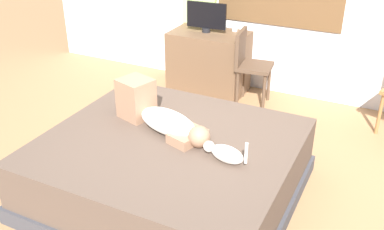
# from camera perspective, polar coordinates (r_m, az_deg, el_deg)

# --- Properties ---
(ground_plane) EXTENTS (16.00, 16.00, 0.00)m
(ground_plane) POSITION_cam_1_polar(r_m,az_deg,el_deg) (3.79, -0.52, -9.76)
(ground_plane) COLOR olive
(bed) EXTENTS (1.96, 1.79, 0.52)m
(bed) POSITION_cam_1_polar(r_m,az_deg,el_deg) (3.62, -2.84, -6.79)
(bed) COLOR #38383D
(bed) RESTS_ON ground
(person_lying) EXTENTS (0.93, 0.49, 0.34)m
(person_lying) POSITION_cam_1_polar(r_m,az_deg,el_deg) (3.61, -4.20, 0.03)
(person_lying) COLOR silver
(person_lying) RESTS_ON bed
(cat) EXTENTS (0.36, 0.15, 0.21)m
(cat) POSITION_cam_1_polar(r_m,az_deg,el_deg) (3.20, 4.22, -4.88)
(cat) COLOR silver
(cat) RESTS_ON bed
(desk) EXTENTS (0.90, 0.56, 0.74)m
(desk) POSITION_cam_1_polar(r_m,az_deg,el_deg) (5.45, 2.16, 6.75)
(desk) COLOR brown
(desk) RESTS_ON ground
(tv_monitor) EXTENTS (0.48, 0.10, 0.35)m
(tv_monitor) POSITION_cam_1_polar(r_m,az_deg,el_deg) (5.29, 1.85, 12.42)
(tv_monitor) COLOR black
(tv_monitor) RESTS_ON desk
(cup) EXTENTS (0.06, 0.06, 0.08)m
(cup) POSITION_cam_1_polar(r_m,az_deg,el_deg) (5.39, 5.48, 11.00)
(cup) COLOR white
(cup) RESTS_ON desk
(chair_by_desk) EXTENTS (0.42, 0.42, 0.86)m
(chair_by_desk) POSITION_cam_1_polar(r_m,az_deg,el_deg) (5.10, 7.24, 6.75)
(chair_by_desk) COLOR #4C3828
(chair_by_desk) RESTS_ON ground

